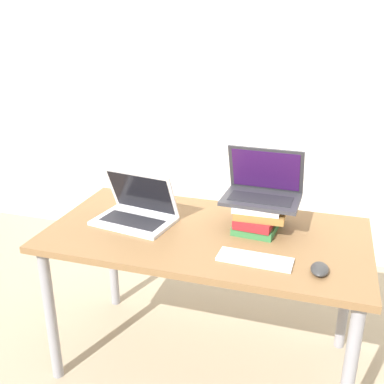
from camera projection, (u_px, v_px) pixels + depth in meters
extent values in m
cube|color=silver|center=(260.00, 58.00, 2.85)|extent=(8.00, 0.05, 2.70)
cube|color=brown|center=(206.00, 235.00, 1.98)|extent=(1.39, 0.73, 0.03)
cylinder|color=gray|center=(51.00, 316.00, 2.01)|extent=(0.05, 0.05, 0.68)
cylinder|color=gray|center=(348.00, 378.00, 1.66)|extent=(0.05, 0.05, 0.68)
cylinder|color=gray|center=(112.00, 252.00, 2.56)|extent=(0.05, 0.05, 0.68)
cylinder|color=gray|center=(347.00, 290.00, 2.21)|extent=(0.05, 0.05, 0.68)
cube|color=silver|center=(134.00, 221.00, 2.06)|extent=(0.38, 0.29, 0.02)
cube|color=#232328|center=(132.00, 220.00, 2.05)|extent=(0.30, 0.17, 0.00)
cube|color=silver|center=(141.00, 192.00, 2.08)|extent=(0.36, 0.15, 0.22)
cube|color=black|center=(141.00, 193.00, 2.08)|extent=(0.32, 0.13, 0.19)
cube|color=#33753D|center=(257.00, 224.00, 2.01)|extent=(0.20, 0.25, 0.03)
cube|color=maroon|center=(257.00, 218.00, 1.99)|extent=(0.18, 0.25, 0.04)
cube|color=olive|center=(261.00, 210.00, 1.98)|extent=(0.22, 0.23, 0.03)
cube|color=white|center=(258.00, 204.00, 1.97)|extent=(0.20, 0.22, 0.02)
cube|color=#333338|center=(261.00, 199.00, 1.96)|extent=(0.34, 0.24, 0.02)
cube|color=#232328|center=(261.00, 199.00, 1.95)|extent=(0.28, 0.13, 0.00)
cube|color=#333338|center=(266.00, 170.00, 1.99)|extent=(0.33, 0.10, 0.22)
cube|color=#381451|center=(266.00, 170.00, 1.98)|extent=(0.30, 0.09, 0.19)
cube|color=white|center=(255.00, 259.00, 1.74)|extent=(0.29, 0.11, 0.01)
cube|color=silver|center=(255.00, 258.00, 1.73)|extent=(0.27, 0.09, 0.00)
ellipsoid|color=#2D2D2D|center=(320.00, 269.00, 1.65)|extent=(0.07, 0.10, 0.03)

